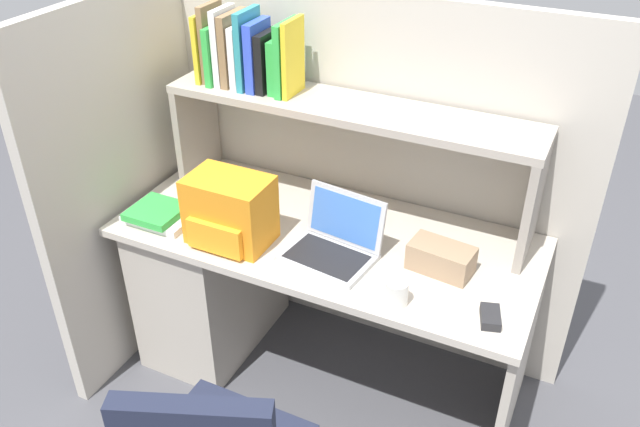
# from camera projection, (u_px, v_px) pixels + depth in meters

# --- Properties ---
(ground_plane) EXTENTS (8.00, 8.00, 0.00)m
(ground_plane) POSITION_uv_depth(u_px,v_px,m) (325.00, 371.00, 2.87)
(ground_plane) COLOR #4C4C51
(desk) EXTENTS (1.60, 0.70, 0.73)m
(desk) POSITION_uv_depth(u_px,v_px,m) (243.00, 274.00, 2.80)
(desk) COLOR beige
(desk) RESTS_ON ground_plane
(cubicle_partition_rear) EXTENTS (1.84, 0.05, 1.55)m
(cubicle_partition_rear) POSITION_uv_depth(u_px,v_px,m) (364.00, 179.00, 2.75)
(cubicle_partition_rear) COLOR #BCB5A8
(cubicle_partition_rear) RESTS_ON ground_plane
(cubicle_partition_left) EXTENTS (0.05, 1.06, 1.55)m
(cubicle_partition_left) POSITION_uv_depth(u_px,v_px,m) (137.00, 181.00, 2.73)
(cubicle_partition_left) COLOR #BCB5A8
(cubicle_partition_left) RESTS_ON ground_plane
(overhead_hutch) EXTENTS (1.44, 0.28, 0.45)m
(overhead_hutch) POSITION_uv_depth(u_px,v_px,m) (349.00, 129.00, 2.44)
(overhead_hutch) COLOR gray
(overhead_hutch) RESTS_ON desk
(reference_books_on_shelf) EXTENTS (0.40, 0.19, 0.30)m
(reference_books_on_shelf) POSITION_uv_depth(u_px,v_px,m) (247.00, 53.00, 2.48)
(reference_books_on_shelf) COLOR yellow
(reference_books_on_shelf) RESTS_ON overhead_hutch
(laptop) EXTENTS (0.34, 0.29, 0.22)m
(laptop) POSITION_uv_depth(u_px,v_px,m) (334.00, 243.00, 2.34)
(laptop) COLOR #B7BABF
(laptop) RESTS_ON desk
(backpack) EXTENTS (0.30, 0.23, 0.26)m
(backpack) POSITION_uv_depth(u_px,v_px,m) (229.00, 211.00, 2.38)
(backpack) COLOR orange
(backpack) RESTS_ON desk
(computer_mouse) EXTENTS (0.09, 0.12, 0.03)m
(computer_mouse) POSITION_uv_depth(u_px,v_px,m) (490.00, 317.00, 2.06)
(computer_mouse) COLOR #262628
(computer_mouse) RESTS_ON desk
(paper_cup) EXTENTS (0.08, 0.08, 0.09)m
(paper_cup) POSITION_uv_depth(u_px,v_px,m) (397.00, 293.00, 2.12)
(paper_cup) COLOR white
(paper_cup) RESTS_ON desk
(tissue_box) EXTENTS (0.23, 0.14, 0.10)m
(tissue_box) POSITION_uv_depth(u_px,v_px,m) (441.00, 258.00, 2.27)
(tissue_box) COLOR #9E7F60
(tissue_box) RESTS_ON desk
(desk_book_stack) EXTENTS (0.26, 0.19, 0.06)m
(desk_book_stack) POSITION_uv_depth(u_px,v_px,m) (157.00, 215.00, 2.54)
(desk_book_stack) COLOR white
(desk_book_stack) RESTS_ON desk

